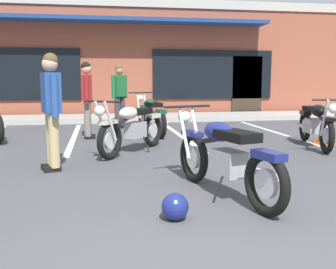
{
  "coord_description": "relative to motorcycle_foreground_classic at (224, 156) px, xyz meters",
  "views": [
    {
      "loc": [
        -0.65,
        -2.38,
        1.32
      ],
      "look_at": [
        0.29,
        3.05,
        0.55
      ],
      "focal_mm": 43.05,
      "sensor_mm": 36.0,
      "label": 1
    }
  ],
  "objects": [
    {
      "name": "ground_plane",
      "position": [
        -0.73,
        1.52,
        -0.46
      ],
      "size": [
        80.0,
        80.0,
        0.0
      ],
      "primitive_type": "plane",
      "color": "#47474C"
    },
    {
      "name": "sidewalk_kerb",
      "position": [
        -0.73,
        8.55,
        -0.39
      ],
      "size": [
        22.0,
        1.8,
        0.14
      ],
      "primitive_type": "cube",
      "color": "#A8A59E",
      "rests_on": "ground_plane"
    },
    {
      "name": "brick_storefront_building",
      "position": [
        -0.72,
        12.38,
        1.53
      ],
      "size": [
        16.81,
        6.42,
        3.99
      ],
      "color": "brown",
      "rests_on": "ground_plane"
    },
    {
      "name": "painted_stall_lines",
      "position": [
        -0.73,
        4.95,
        -0.46
      ],
      "size": [
        7.4,
        4.8,
        0.01
      ],
      "color": "silver",
      "rests_on": "ground_plane"
    },
    {
      "name": "motorcycle_foreground_classic",
      "position": [
        0.0,
        0.0,
        0.0
      ],
      "size": [
        0.93,
        2.06,
        0.98
      ],
      "color": "black",
      "rests_on": "ground_plane"
    },
    {
      "name": "motorcycle_black_cruiser",
      "position": [
        2.74,
        2.84,
        0.0
      ],
      "size": [
        0.84,
        2.08,
        0.98
      ],
      "color": "black",
      "rests_on": "ground_plane"
    },
    {
      "name": "motorcycle_silver_naked",
      "position": [
        -0.79,
        2.84,
        0.0
      ],
      "size": [
        1.47,
        1.8,
        0.98
      ],
      "color": "black",
      "rests_on": "ground_plane"
    },
    {
      "name": "motorcycle_blue_standard",
      "position": [
        -0.15,
        5.16,
        0.0
      ],
      "size": [
        0.76,
        2.1,
        0.98
      ],
      "color": "black",
      "rests_on": "ground_plane"
    },
    {
      "name": "person_in_black_shirt",
      "position": [
        -0.81,
        6.57,
        0.49
      ],
      "size": [
        0.47,
        0.51,
        1.68
      ],
      "color": "black",
      "rests_on": "ground_plane"
    },
    {
      "name": "person_in_shorts_foreground",
      "position": [
        -2.03,
        1.65,
        0.49
      ],
      "size": [
        0.36,
        0.6,
        1.68
      ],
      "color": "black",
      "rests_on": "ground_plane"
    },
    {
      "name": "person_by_back_row",
      "position": [
        -1.62,
        4.72,
        0.49
      ],
      "size": [
        0.28,
        0.6,
        1.68
      ],
      "color": "black",
      "rests_on": "ground_plane"
    },
    {
      "name": "helmet_on_pavement",
      "position": [
        -0.69,
        -0.69,
        -0.33
      ],
      "size": [
        0.26,
        0.26,
        0.26
      ],
      "color": "navy",
      "rests_on": "ground_plane"
    },
    {
      "name": "traffic_cone",
      "position": [
        3.14,
        3.19,
        -0.2
      ],
      "size": [
        0.34,
        0.34,
        0.53
      ],
      "color": "orange",
      "rests_on": "ground_plane"
    }
  ]
}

